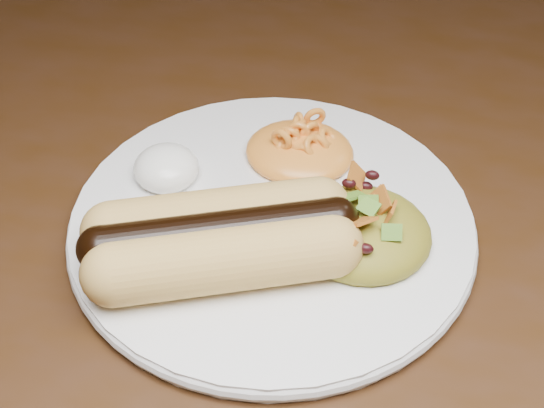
# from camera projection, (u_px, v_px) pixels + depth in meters

# --- Properties ---
(table) EXTENTS (1.60, 0.90, 0.75)m
(table) POSITION_uv_depth(u_px,v_px,m) (435.00, 211.00, 0.63)
(table) COLOR black
(table) RESTS_ON floor
(plate) EXTENTS (0.33, 0.33, 0.01)m
(plate) POSITION_uv_depth(u_px,v_px,m) (272.00, 223.00, 0.48)
(plate) COLOR white
(plate) RESTS_ON table
(hotdog) EXTENTS (0.14, 0.11, 0.04)m
(hotdog) POSITION_uv_depth(u_px,v_px,m) (221.00, 238.00, 0.44)
(hotdog) COLOR tan
(hotdog) RESTS_ON plate
(mac_and_cheese) EXTENTS (0.09, 0.09, 0.03)m
(mac_and_cheese) POSITION_uv_depth(u_px,v_px,m) (300.00, 140.00, 0.51)
(mac_and_cheese) COLOR #F28F3E
(mac_and_cheese) RESTS_ON plate
(sour_cream) EXTENTS (0.05, 0.05, 0.03)m
(sour_cream) POSITION_uv_depth(u_px,v_px,m) (166.00, 162.00, 0.50)
(sour_cream) COLOR white
(sour_cream) RESTS_ON plate
(taco_salad) EXTENTS (0.08, 0.08, 0.04)m
(taco_salad) POSITION_uv_depth(u_px,v_px,m) (364.00, 223.00, 0.45)
(taco_salad) COLOR #AC7614
(taco_salad) RESTS_ON plate
(fork) EXTENTS (0.07, 0.13, 0.00)m
(fork) POSITION_uv_depth(u_px,v_px,m) (215.00, 252.00, 0.47)
(fork) COLOR white
(fork) RESTS_ON table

